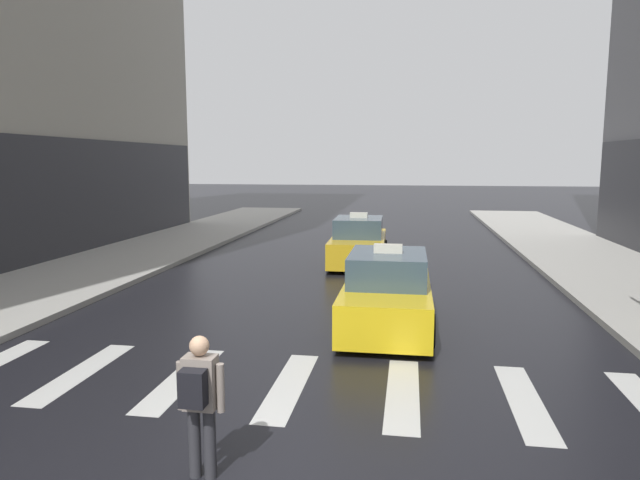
# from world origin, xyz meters

# --- Properties ---
(crosswalk_markings) EXTENTS (11.30, 2.80, 0.01)m
(crosswalk_markings) POSITION_xyz_m (-0.00, 3.00, 0.00)
(crosswalk_markings) COLOR silver
(crosswalk_markings) RESTS_ON ground
(taxi_lead) EXTENTS (1.94, 4.55, 1.80)m
(taxi_lead) POSITION_xyz_m (1.41, 6.56, 0.72)
(taxi_lead) COLOR yellow
(taxi_lead) RESTS_ON ground
(taxi_second) EXTENTS (2.02, 4.58, 1.80)m
(taxi_second) POSITION_xyz_m (0.11, 13.94, 0.72)
(taxi_second) COLOR gold
(taxi_second) RESTS_ON ground
(pedestrian_with_backpack) EXTENTS (0.55, 0.43, 1.65)m
(pedestrian_with_backpack) POSITION_xyz_m (-0.40, 0.26, 0.97)
(pedestrian_with_backpack) COLOR #333338
(pedestrian_with_backpack) RESTS_ON ground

